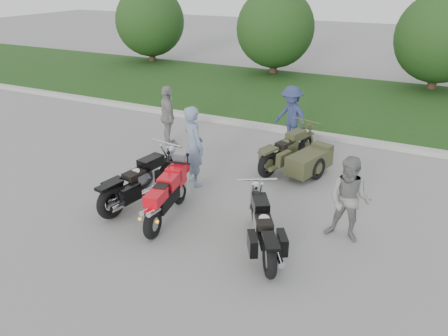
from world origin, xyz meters
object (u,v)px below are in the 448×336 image
at_px(cruiser_right, 263,230).
at_px(cruiser_sidecar, 299,157).
at_px(cruiser_left, 139,183).
at_px(person_stripe, 194,146).
at_px(person_denim, 291,116).
at_px(person_back, 168,117).
at_px(sportbike_red, 166,196).
at_px(person_grey, 349,200).

height_order(cruiser_right, cruiser_sidecar, cruiser_sidecar).
height_order(cruiser_left, person_stripe, person_stripe).
bearing_deg(person_denim, person_back, -127.62).
bearing_deg(cruiser_sidecar, sportbike_red, -99.76).
height_order(cruiser_right, person_grey, person_grey).
xyz_separation_m(cruiser_right, person_grey, (1.23, 1.05, 0.39)).
relative_size(cruiser_left, cruiser_right, 1.21).
bearing_deg(sportbike_red, person_stripe, 91.19).
bearing_deg(sportbike_red, cruiser_sidecar, 53.33).
height_order(sportbike_red, cruiser_sidecar, sportbike_red).
bearing_deg(person_grey, cruiser_sidecar, 128.11).
bearing_deg(person_denim, cruiser_left, -85.26).
bearing_deg(sportbike_red, cruiser_left, 149.11).
relative_size(sportbike_red, person_back, 1.13).
bearing_deg(person_denim, cruiser_right, -51.01).
height_order(cruiser_right, person_back, person_back).
height_order(cruiser_left, cruiser_right, cruiser_left).
xyz_separation_m(sportbike_red, person_stripe, (-0.34, 1.71, 0.39)).
xyz_separation_m(person_stripe, person_grey, (3.70, -0.80, -0.12)).
height_order(sportbike_red, person_stripe, person_stripe).
height_order(person_grey, person_back, person_back).
bearing_deg(person_back, cruiser_right, -175.01).
xyz_separation_m(cruiser_left, cruiser_sidecar, (2.62, 3.02, -0.06)).
xyz_separation_m(cruiser_sidecar, person_back, (-3.91, 0.16, 0.46)).
height_order(cruiser_sidecar, person_stripe, person_stripe).
distance_m(person_stripe, person_back, 2.61).
distance_m(cruiser_right, cruiser_sidecar, 3.53).
distance_m(cruiser_left, person_denim, 5.08).
xyz_separation_m(cruiser_sidecar, person_denim, (-0.81, 1.72, 0.45)).
bearing_deg(cruiser_sidecar, person_grey, -38.83).
xyz_separation_m(cruiser_left, cruiser_right, (3.05, -0.49, -0.04)).
bearing_deg(cruiser_right, person_grey, 10.01).
height_order(cruiser_sidecar, person_grey, person_grey).
bearing_deg(cruiser_left, person_grey, 16.78).
relative_size(cruiser_right, person_stripe, 1.05).
relative_size(sportbike_red, person_grey, 1.20).
distance_m(person_stripe, person_denim, 3.59).
height_order(person_grey, person_denim, person_denim).
height_order(person_stripe, person_denim, person_stripe).
bearing_deg(person_stripe, person_denim, -75.98).
relative_size(sportbike_red, cruiser_sidecar, 0.87).
bearing_deg(cruiser_sidecar, cruiser_left, -113.99).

